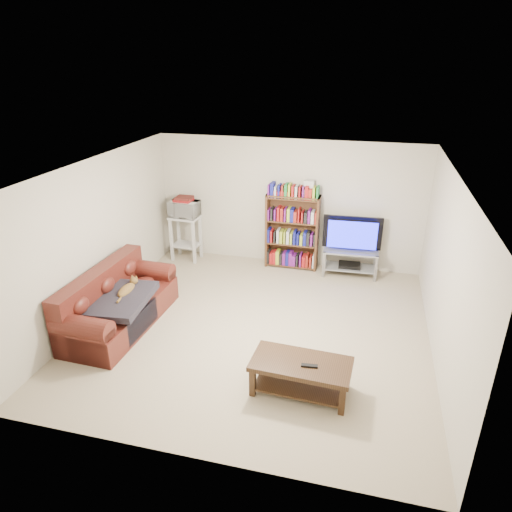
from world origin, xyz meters
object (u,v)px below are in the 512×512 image
(sofa, at_px, (116,306))
(bookshelf, at_px, (292,231))
(coffee_table, at_px, (301,371))
(tv_stand, at_px, (350,258))

(sofa, distance_m, bookshelf, 3.50)
(coffee_table, distance_m, tv_stand, 3.45)
(tv_stand, distance_m, bookshelf, 1.18)
(coffee_table, height_order, bookshelf, bookshelf)
(sofa, xyz_separation_m, coffee_table, (2.93, -0.83, -0.01))
(bookshelf, bearing_deg, tv_stand, -4.93)
(sofa, xyz_separation_m, tv_stand, (3.30, 2.60, 0.02))
(coffee_table, xyz_separation_m, bookshelf, (-0.74, 3.53, 0.43))
(sofa, relative_size, coffee_table, 1.71)
(coffee_table, distance_m, bookshelf, 3.64)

